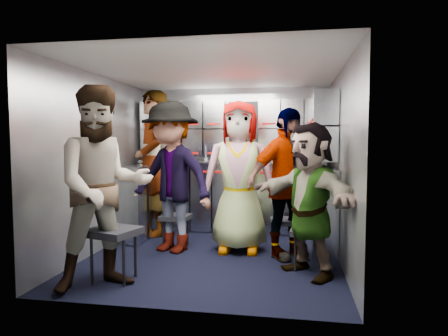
% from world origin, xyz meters
% --- Properties ---
extents(floor, '(3.00, 3.00, 0.00)m').
position_xyz_m(floor, '(0.00, 0.00, 0.00)').
color(floor, black).
rests_on(floor, ground).
extents(wall_back, '(2.80, 0.04, 2.10)m').
position_xyz_m(wall_back, '(0.00, 1.50, 1.05)').
color(wall_back, gray).
rests_on(wall_back, ground).
extents(wall_left, '(0.04, 3.00, 2.10)m').
position_xyz_m(wall_left, '(-1.40, 0.00, 1.05)').
color(wall_left, gray).
rests_on(wall_left, ground).
extents(wall_right, '(0.04, 3.00, 2.10)m').
position_xyz_m(wall_right, '(1.40, 0.00, 1.05)').
color(wall_right, gray).
rests_on(wall_right, ground).
extents(ceiling, '(2.80, 3.00, 0.02)m').
position_xyz_m(ceiling, '(0.00, 0.00, 2.10)').
color(ceiling, silver).
rests_on(ceiling, wall_back).
extents(cart_bank_back, '(2.68, 0.38, 0.99)m').
position_xyz_m(cart_bank_back, '(0.00, 1.29, 0.49)').
color(cart_bank_back, '#989DA7').
rests_on(cart_bank_back, ground).
extents(cart_bank_left, '(0.38, 0.76, 0.99)m').
position_xyz_m(cart_bank_left, '(-1.19, 0.56, 0.49)').
color(cart_bank_left, '#989DA7').
rests_on(cart_bank_left, ground).
extents(counter, '(2.68, 0.42, 0.03)m').
position_xyz_m(counter, '(0.00, 1.29, 1.01)').
color(counter, '#B7B9BE').
rests_on(counter, cart_bank_back).
extents(locker_bank_back, '(2.68, 0.28, 0.82)m').
position_xyz_m(locker_bank_back, '(0.00, 1.35, 1.49)').
color(locker_bank_back, '#989DA7').
rests_on(locker_bank_back, wall_back).
extents(locker_bank_right, '(0.28, 1.00, 0.82)m').
position_xyz_m(locker_bank_right, '(1.25, 0.70, 1.49)').
color(locker_bank_right, '#989DA7').
rests_on(locker_bank_right, wall_right).
extents(right_cabinet, '(0.28, 1.20, 1.00)m').
position_xyz_m(right_cabinet, '(1.25, 0.60, 0.50)').
color(right_cabinet, '#989DA7').
rests_on(right_cabinet, ground).
extents(coffee_niche, '(0.46, 0.16, 0.84)m').
position_xyz_m(coffee_niche, '(0.18, 1.41, 1.47)').
color(coffee_niche, black).
rests_on(coffee_niche, wall_back).
extents(red_latch_strip, '(2.60, 0.02, 0.03)m').
position_xyz_m(red_latch_strip, '(0.00, 1.09, 0.88)').
color(red_latch_strip, '#9E0A07').
rests_on(red_latch_strip, cart_bank_back).
extents(jump_seat_near_left, '(0.51, 0.50, 0.50)m').
position_xyz_m(jump_seat_near_left, '(-0.77, -0.96, 0.44)').
color(jump_seat_near_left, black).
rests_on(jump_seat_near_left, ground).
extents(jump_seat_mid_left, '(0.35, 0.34, 0.40)m').
position_xyz_m(jump_seat_mid_left, '(-0.54, 0.29, 0.36)').
color(jump_seat_mid_left, black).
rests_on(jump_seat_mid_left, ground).
extents(jump_seat_center, '(0.37, 0.35, 0.43)m').
position_xyz_m(jump_seat_center, '(0.26, 0.44, 0.38)').
color(jump_seat_center, black).
rests_on(jump_seat_center, ground).
extents(jump_seat_mid_right, '(0.39, 0.37, 0.40)m').
position_xyz_m(jump_seat_mid_right, '(0.81, 0.26, 0.36)').
color(jump_seat_mid_right, black).
rests_on(jump_seat_mid_right, ground).
extents(jump_seat_near_right, '(0.39, 0.37, 0.42)m').
position_xyz_m(jump_seat_near_right, '(1.05, -0.30, 0.37)').
color(jump_seat_near_right, black).
rests_on(jump_seat_near_right, ground).
extents(attendant_standing, '(0.81, 0.88, 2.02)m').
position_xyz_m(attendant_standing, '(-1.05, 0.89, 1.01)').
color(attendant_standing, black).
rests_on(attendant_standing, ground).
extents(attendant_arc_a, '(1.12, 1.09, 1.82)m').
position_xyz_m(attendant_arc_a, '(-0.77, -1.14, 0.91)').
color(attendant_arc_a, black).
rests_on(attendant_arc_a, ground).
extents(attendant_arc_b, '(1.31, 1.04, 1.78)m').
position_xyz_m(attendant_arc_b, '(-0.54, 0.11, 0.89)').
color(attendant_arc_b, black).
rests_on(attendant_arc_b, ground).
extents(attendant_arc_c, '(0.90, 0.61, 1.80)m').
position_xyz_m(attendant_arc_c, '(0.26, 0.26, 0.90)').
color(attendant_arc_c, black).
rests_on(attendant_arc_c, ground).
extents(attendant_arc_d, '(1.04, 0.92, 1.69)m').
position_xyz_m(attendant_arc_d, '(0.81, 0.08, 0.85)').
color(attendant_arc_d, black).
rests_on(attendant_arc_d, ground).
extents(attendant_arc_e, '(1.24, 1.36, 1.51)m').
position_xyz_m(attendant_arc_e, '(1.05, -0.48, 0.75)').
color(attendant_arc_e, black).
rests_on(attendant_arc_e, ground).
extents(bottle_left, '(0.06, 0.06, 0.26)m').
position_xyz_m(bottle_left, '(-0.56, 1.24, 1.16)').
color(bottle_left, white).
rests_on(bottle_left, counter).
extents(bottle_mid, '(0.06, 0.06, 0.22)m').
position_xyz_m(bottle_mid, '(-0.36, 1.24, 1.14)').
color(bottle_mid, white).
rests_on(bottle_mid, counter).
extents(bottle_right, '(0.06, 0.06, 0.26)m').
position_xyz_m(bottle_right, '(0.48, 1.24, 1.16)').
color(bottle_right, white).
rests_on(bottle_right, counter).
extents(cup_left, '(0.09, 0.09, 0.10)m').
position_xyz_m(cup_left, '(-0.92, 1.23, 1.08)').
color(cup_left, beige).
rests_on(cup_left, counter).
extents(cup_right, '(0.07, 0.07, 0.10)m').
position_xyz_m(cup_right, '(0.66, 1.23, 1.08)').
color(cup_right, beige).
rests_on(cup_right, counter).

